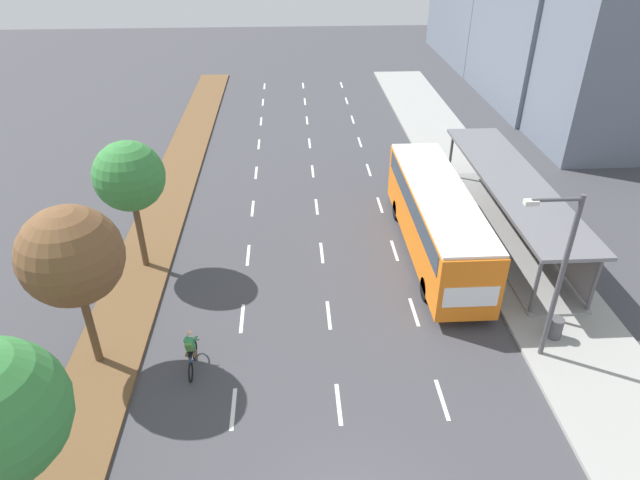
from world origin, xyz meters
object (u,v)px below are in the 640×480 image
(median_tree_second, at_px, (71,257))
(median_tree_third, at_px, (129,177))
(bus, at_px, (437,215))
(trash_bin, at_px, (556,328))
(cyclist, at_px, (191,352))
(streetlight, at_px, (558,269))
(bus_shelter, at_px, (515,201))

(median_tree_second, relative_size, median_tree_third, 1.04)
(bus, relative_size, median_tree_second, 1.84)
(bus, xyz_separation_m, median_tree_second, (-13.77, -6.52, 2.50))
(median_tree_second, height_order, trash_bin, median_tree_second)
(cyclist, distance_m, median_tree_third, 8.30)
(trash_bin, bearing_deg, streetlight, -140.70)
(median_tree_second, bearing_deg, cyclist, -9.45)
(bus_shelter, bearing_deg, trash_bin, -97.79)
(bus, height_order, trash_bin, bus)
(median_tree_third, relative_size, trash_bin, 6.95)
(cyclist, height_order, streetlight, streetlight)
(trash_bin, bearing_deg, cyclist, -176.70)
(bus, bearing_deg, streetlight, -73.17)
(bus, relative_size, median_tree_third, 1.91)
(bus_shelter, relative_size, streetlight, 2.13)
(cyclist, relative_size, trash_bin, 2.14)
(bus, distance_m, cyclist, 12.58)
(bus_shelter, height_order, median_tree_third, median_tree_third)
(median_tree_second, bearing_deg, trash_bin, 0.68)
(median_tree_second, distance_m, median_tree_third, 6.19)
(median_tree_third, bearing_deg, bus, 1.49)
(cyclist, bearing_deg, trash_bin, 3.30)
(bus_shelter, distance_m, cyclist, 17.01)
(streetlight, relative_size, trash_bin, 7.65)
(trash_bin, bearing_deg, bus_shelter, 82.21)
(streetlight, xyz_separation_m, trash_bin, (1.03, 0.84, -3.31))
(bus, bearing_deg, bus_shelter, 20.30)
(bus_shelter, xyz_separation_m, median_tree_second, (-18.05, -8.11, 2.70))
(streetlight, distance_m, trash_bin, 3.57)
(bus_shelter, relative_size, bus, 1.23)
(cyclist, xyz_separation_m, trash_bin, (13.50, 0.78, -0.22))
(median_tree_second, bearing_deg, bus_shelter, 24.19)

